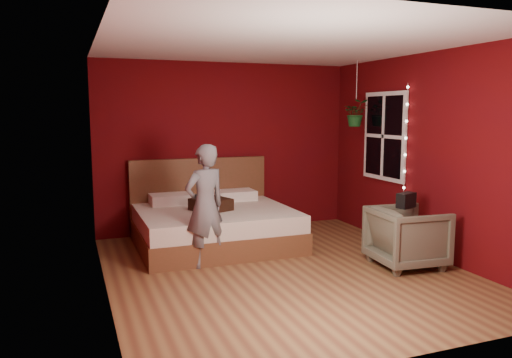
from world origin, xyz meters
name	(u,v)px	position (x,y,z in m)	size (l,w,h in m)	color
floor	(284,270)	(0.00, 0.00, 0.00)	(4.50, 4.50, 0.00)	brown
room_walls	(285,127)	(0.00, 0.00, 1.68)	(4.04, 4.54, 2.62)	#58090A
window	(384,136)	(1.97, 0.90, 1.50)	(0.05, 0.97, 1.27)	white
fairy_lights	(406,138)	(1.94, 0.37, 1.50)	(0.04, 0.04, 1.45)	silver
bed	(213,224)	(-0.46, 1.41, 0.30)	(2.09, 1.78, 1.15)	brown
person	(205,206)	(-0.81, 0.50, 0.74)	(0.54, 0.35, 1.48)	slate
armchair	(407,237)	(1.45, -0.37, 0.36)	(0.77, 0.79, 0.72)	#5C5B48
handbag	(406,200)	(1.42, -0.36, 0.81)	(0.25, 0.12, 0.18)	black
throw_pillow	(211,204)	(-0.53, 1.27, 0.60)	(0.45, 0.45, 0.16)	#321810
hanging_plant	(356,113)	(1.75, 1.33, 1.83)	(0.46, 0.43, 0.97)	silver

